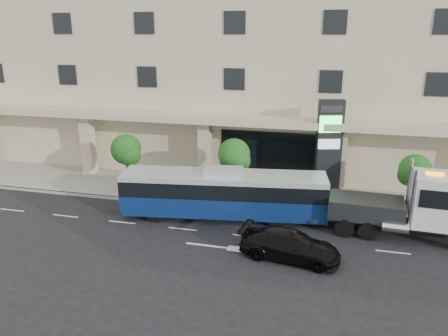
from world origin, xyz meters
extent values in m
plane|color=black|center=(0.00, 0.00, 0.00)|extent=(120.00, 120.00, 0.00)
cube|color=gray|center=(0.00, 5.00, 0.07)|extent=(120.00, 6.00, 0.15)
cube|color=gray|center=(0.00, 2.00, 0.07)|extent=(120.00, 0.30, 0.15)
cube|color=tan|center=(0.00, 15.50, 10.00)|extent=(60.00, 15.00, 20.00)
cube|color=tan|center=(0.00, 6.80, 5.20)|extent=(60.00, 2.80, 0.50)
cube|color=black|center=(0.00, 7.97, 2.15)|extent=(8.00, 0.12, 4.00)
cube|color=tan|center=(-15.00, 6.80, 2.60)|extent=(0.90, 0.90, 4.90)
cube|color=tan|center=(-5.00, 6.80, 2.60)|extent=(0.90, 0.90, 4.90)
cube|color=tan|center=(5.00, 6.80, 2.60)|extent=(0.90, 0.90, 4.90)
cylinder|color=#422B19|center=(-10.00, 3.60, 1.55)|extent=(0.14, 0.14, 2.80)
sphere|color=#154513|center=(-10.00, 3.60, 3.27)|extent=(2.20, 2.20, 2.20)
sphere|color=#154513|center=(-9.65, 3.40, 2.95)|extent=(1.65, 1.65, 1.65)
sphere|color=#154513|center=(-10.30, 3.80, 2.87)|extent=(1.54, 1.54, 1.54)
cylinder|color=#422B19|center=(-2.00, 3.60, 1.62)|extent=(0.14, 0.14, 2.94)
sphere|color=#154513|center=(-2.00, 3.60, 3.43)|extent=(2.20, 2.20, 2.20)
sphere|color=#154513|center=(-1.65, 3.40, 3.09)|extent=(1.65, 1.65, 1.65)
sphere|color=#154513|center=(-2.30, 3.80, 3.01)|extent=(1.54, 1.54, 1.54)
cylinder|color=#422B19|center=(9.50, 3.60, 1.51)|extent=(0.14, 0.14, 2.73)
sphere|color=#154513|center=(9.50, 3.60, 3.19)|extent=(2.00, 2.00, 2.00)
sphere|color=#154513|center=(9.85, 3.40, 2.88)|extent=(1.50, 1.50, 1.50)
sphere|color=#154513|center=(9.20, 3.80, 2.80)|extent=(1.40, 1.40, 1.40)
cylinder|color=black|center=(-6.09, -0.89, 0.53)|extent=(1.10, 0.46, 1.06)
cylinder|color=black|center=(-6.40, 1.32, 0.53)|extent=(1.10, 0.46, 1.06)
cylinder|color=black|center=(1.48, 0.16, 0.53)|extent=(1.10, 0.46, 1.06)
cylinder|color=black|center=(1.18, 2.37, 0.53)|extent=(1.10, 0.46, 1.06)
cube|color=navy|center=(-2.04, 0.80, 1.01)|extent=(12.99, 4.38, 1.27)
cube|color=black|center=(-2.04, 0.80, 2.12)|extent=(12.99, 4.42, 0.96)
cube|color=#B4B8BD|center=(-2.04, 0.80, 2.76)|extent=(12.99, 4.38, 0.32)
cube|color=#B4B8BD|center=(-2.04, 0.80, 3.08)|extent=(2.55, 2.00, 0.32)
cube|color=#2D3033|center=(-8.30, -0.07, 0.48)|extent=(0.50, 2.65, 0.32)
cube|color=#2D3033|center=(4.23, 1.67, 0.48)|extent=(0.50, 2.65, 0.32)
cube|color=#2D3033|center=(8.72, 0.69, 0.80)|extent=(8.53, 1.48, 0.40)
cube|color=silver|center=(9.96, 0.61, 2.44)|extent=(2.13, 2.60, 2.89)
cylinder|color=silver|center=(8.80, -0.42, 2.69)|extent=(0.19, 0.19, 3.39)
cylinder|color=silver|center=(8.93, 1.77, 2.69)|extent=(0.19, 0.19, 3.39)
cube|color=#2D3033|center=(6.58, 0.81, 1.55)|extent=(4.32, 2.63, 1.10)
cube|color=#2D3033|center=(4.18, 0.94, 0.95)|extent=(1.61, 0.37, 0.22)
cube|color=#2D3033|center=(3.59, 0.98, 0.55)|extent=(0.35, 1.81, 0.18)
cube|color=orange|center=(9.96, 0.61, 3.94)|extent=(0.92, 0.40, 0.14)
cylinder|color=black|center=(6.72, -0.25, 0.55)|extent=(1.11, 0.38, 1.10)
cylinder|color=black|center=(6.83, 1.84, 0.55)|extent=(1.11, 0.38, 1.10)
cylinder|color=black|center=(5.42, -0.18, 0.55)|extent=(1.11, 0.38, 1.10)
cylinder|color=black|center=(5.54, 1.91, 0.55)|extent=(1.11, 0.38, 1.10)
imported|color=black|center=(2.61, -3.50, 0.76)|extent=(5.48, 2.83, 1.52)
cube|color=black|center=(4.20, 5.88, 3.59)|extent=(1.81, 1.02, 6.88)
cube|color=#27EB50|center=(4.20, 5.56, 5.43)|extent=(1.45, 0.47, 1.15)
cube|color=silver|center=(4.20, 5.56, 4.05)|extent=(1.45, 0.47, 0.69)
cube|color=#262628|center=(4.20, 5.56, 6.46)|extent=(1.45, 0.47, 0.46)
camera|label=1|loc=(4.24, -24.19, 11.38)|focal=35.00mm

